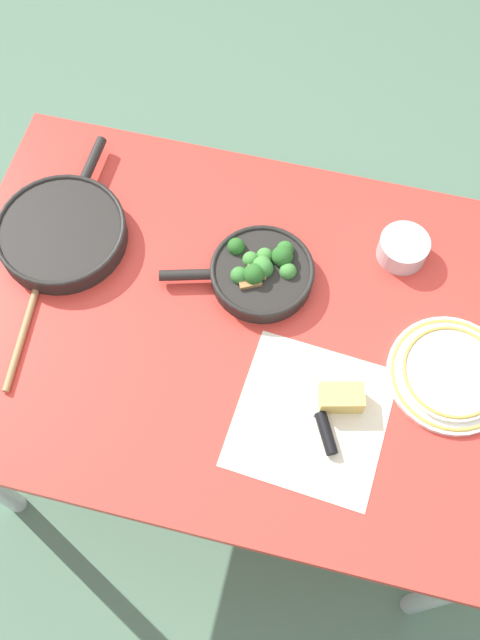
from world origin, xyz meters
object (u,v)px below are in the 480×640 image
skillet_broccoli (261,271)px  cheese_block (341,398)px  grater_knife (320,414)px  prep_bowl_steel (403,248)px  wooden_spoon (35,294)px  skillet_eggs (62,232)px  dinner_plate_stack (451,373)px

skillet_broccoli → cheese_block: bearing=116.8°
grater_knife → prep_bowl_steel: (-0.10, -0.41, 0.02)m
prep_bowl_steel → wooden_spoon: bearing=21.2°
wooden_spoon → cheese_block: cheese_block is taller
wooden_spoon → grater_knife: grater_knife is taller
skillet_eggs → grater_knife: skillet_eggs is taller
cheese_block → skillet_eggs: bearing=-19.2°
skillet_eggs → cheese_block: bearing=-108.1°
skillet_eggs → wooden_spoon: 0.15m
skillet_eggs → grater_knife: 0.70m
dinner_plate_stack → wooden_spoon: bearing=1.8°
skillet_eggs → cheese_block: (-0.67, 0.23, -0.00)m
skillet_eggs → grater_knife: size_ratio=1.84×
cheese_block → prep_bowl_steel: (-0.07, -0.37, 0.00)m
cheese_block → dinner_plate_stack: 0.24m
grater_knife → skillet_eggs: bearing=39.7°
wooden_spoon → prep_bowl_steel: bearing=-74.5°
skillet_broccoli → dinner_plate_stack: 0.45m
cheese_block → dinner_plate_stack: size_ratio=0.38×
skillet_eggs → prep_bowl_steel: (-0.74, -0.14, 0.00)m
cheese_block → dinner_plate_stack: (-0.21, -0.11, -0.01)m
prep_bowl_steel → skillet_eggs: bearing=10.6°
wooden_spoon → grater_knife: (-0.65, 0.12, 0.00)m
cheese_block → skillet_broccoli: bearing=-47.5°
wooden_spoon → prep_bowl_steel: size_ratio=3.31×
dinner_plate_stack → grater_knife: bearing=31.4°
grater_knife → cheese_block: cheese_block is taller
cheese_block → prep_bowl_steel: prep_bowl_steel is taller
skillet_broccoli → wooden_spoon: skillet_broccoli is taller
cheese_block → wooden_spoon: bearing=-6.8°
wooden_spoon → grater_knife: bearing=-106.1°
skillet_broccoli → grater_knife: bearing=108.2°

